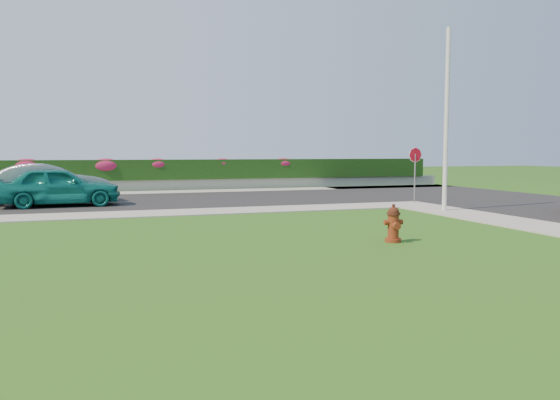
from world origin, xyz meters
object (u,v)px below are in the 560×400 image
object	(u,v)px
sedan_silver	(48,183)
fire_hydrant	(393,224)
utility_pole	(446,121)
stop_sign	(415,162)
sedan_teal	(59,186)

from	to	relation	value
sedan_silver	fire_hydrant	bearing A→B (deg)	-156.71
utility_pole	stop_sign	world-z (taller)	utility_pole
utility_pole	stop_sign	xyz separation A→B (m)	(0.67, 2.99, -1.52)
fire_hydrant	sedan_silver	bearing A→B (deg)	128.37
sedan_teal	sedan_silver	bearing A→B (deg)	15.97
sedan_silver	utility_pole	size ratio (longest dim) A/B	0.75
utility_pole	stop_sign	size ratio (longest dim) A/B	2.79
sedan_teal	sedan_silver	xyz separation A→B (m)	(-0.52, 1.58, 0.04)
sedan_teal	utility_pole	world-z (taller)	utility_pole
sedan_silver	stop_sign	bearing A→B (deg)	-117.55
fire_hydrant	stop_sign	bearing A→B (deg)	59.98
fire_hydrant	utility_pole	world-z (taller)	utility_pole
fire_hydrant	utility_pole	distance (m)	7.94
sedan_teal	stop_sign	distance (m)	14.10
sedan_teal	sedan_silver	distance (m)	1.66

